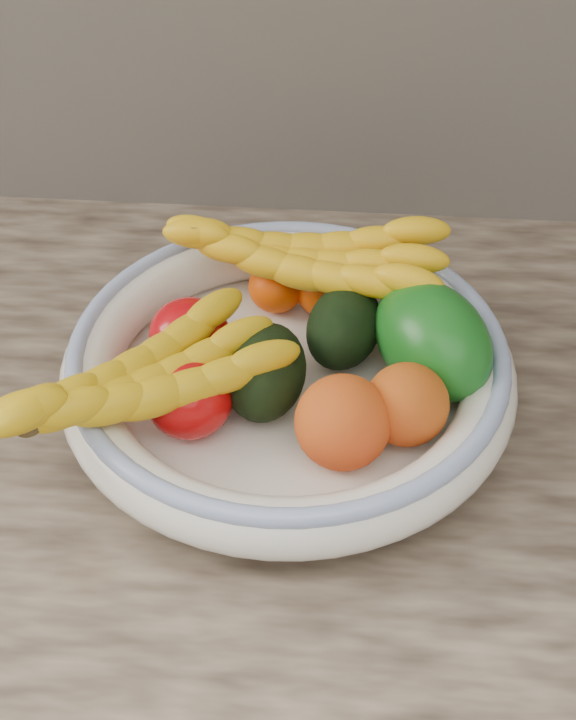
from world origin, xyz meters
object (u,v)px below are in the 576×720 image
(fruit_bowl, at_px, (288,370))
(banana_bunch_front, at_px, (141,388))
(banana_bunch_back, at_px, (303,264))
(green_mango, at_px, (432,340))

(fruit_bowl, distance_m, banana_bunch_front, 0.13)
(fruit_bowl, bearing_deg, banana_bunch_back, 86.48)
(green_mango, distance_m, banana_bunch_back, 0.14)
(banana_bunch_front, bearing_deg, green_mango, -19.89)
(green_mango, relative_size, banana_bunch_back, 0.47)
(fruit_bowl, xyz_separation_m, green_mango, (0.12, 0.02, 0.03))
(banana_bunch_back, bearing_deg, fruit_bowl, -87.44)
(fruit_bowl, bearing_deg, green_mango, 8.07)
(green_mango, bearing_deg, banana_bunch_back, 112.50)
(fruit_bowl, relative_size, banana_bunch_front, 1.47)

